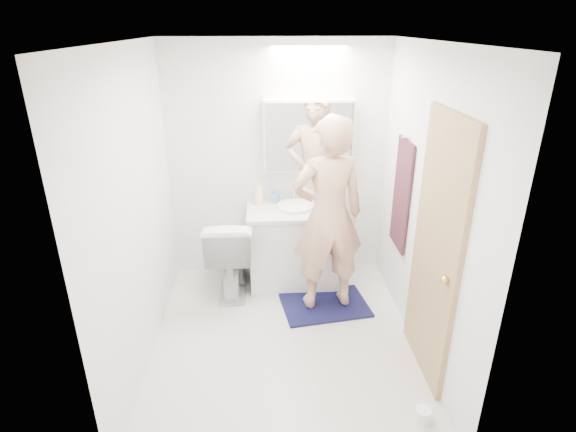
{
  "coord_description": "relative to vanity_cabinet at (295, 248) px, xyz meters",
  "views": [
    {
      "loc": [
        -0.14,
        -3.18,
        2.52
      ],
      "look_at": [
        0.05,
        0.25,
        1.05
      ],
      "focal_mm": 28.37,
      "sensor_mm": 36.0,
      "label": 1
    }
  ],
  "objects": [
    {
      "name": "floor",
      "position": [
        -0.16,
        -0.96,
        -0.39
      ],
      "size": [
        2.5,
        2.5,
        0.0
      ],
      "primitive_type": "plane",
      "color": "silver",
      "rests_on": "ground"
    },
    {
      "name": "ceiling",
      "position": [
        -0.16,
        -0.96,
        2.01
      ],
      "size": [
        2.5,
        2.5,
        0.0
      ],
      "primitive_type": "plane",
      "rotation": [
        3.14,
        0.0,
        0.0
      ],
      "color": "white",
      "rests_on": "floor"
    },
    {
      "name": "wall_back",
      "position": [
        -0.16,
        0.29,
        0.81
      ],
      "size": [
        2.5,
        0.0,
        2.5
      ],
      "primitive_type": "plane",
      "rotation": [
        1.57,
        0.0,
        0.0
      ],
      "color": "white",
      "rests_on": "floor"
    },
    {
      "name": "wall_front",
      "position": [
        -0.16,
        -2.21,
        0.81
      ],
      "size": [
        2.5,
        0.0,
        2.5
      ],
      "primitive_type": "plane",
      "rotation": [
        -1.57,
        0.0,
        0.0
      ],
      "color": "white",
      "rests_on": "floor"
    },
    {
      "name": "wall_left",
      "position": [
        -1.26,
        -0.96,
        0.81
      ],
      "size": [
        0.0,
        2.5,
        2.5
      ],
      "primitive_type": "plane",
      "rotation": [
        1.57,
        0.0,
        1.57
      ],
      "color": "white",
      "rests_on": "floor"
    },
    {
      "name": "wall_right",
      "position": [
        0.94,
        -0.96,
        0.81
      ],
      "size": [
        0.0,
        2.5,
        2.5
      ],
      "primitive_type": "plane",
      "rotation": [
        1.57,
        0.0,
        -1.57
      ],
      "color": "white",
      "rests_on": "floor"
    },
    {
      "name": "vanity_cabinet",
      "position": [
        0.0,
        0.0,
        0.0
      ],
      "size": [
        0.9,
        0.55,
        0.78
      ],
      "primitive_type": "cube",
      "color": "silver",
      "rests_on": "floor"
    },
    {
      "name": "countertop",
      "position": [
        0.0,
        -0.0,
        0.41
      ],
      "size": [
        0.95,
        0.58,
        0.04
      ],
      "primitive_type": "cube",
      "color": "silver",
      "rests_on": "vanity_cabinet"
    },
    {
      "name": "sink_basin",
      "position": [
        0.0,
        0.03,
        0.45
      ],
      "size": [
        0.36,
        0.36,
        0.03
      ],
      "primitive_type": "cylinder",
      "color": "white",
      "rests_on": "countertop"
    },
    {
      "name": "faucet",
      "position": [
        0.0,
        0.22,
        0.51
      ],
      "size": [
        0.02,
        0.02,
        0.16
      ],
      "primitive_type": "cylinder",
      "color": "#BDBDC1",
      "rests_on": "countertop"
    },
    {
      "name": "medicine_cabinet",
      "position": [
        0.14,
        0.21,
        1.11
      ],
      "size": [
        0.88,
        0.14,
        0.7
      ],
      "primitive_type": "cube",
      "color": "white",
      "rests_on": "wall_back"
    },
    {
      "name": "mirror_panel",
      "position": [
        0.14,
        0.13,
        1.11
      ],
      "size": [
        0.84,
        0.01,
        0.66
      ],
      "primitive_type": "cube",
      "color": "silver",
      "rests_on": "medicine_cabinet"
    },
    {
      "name": "toilet",
      "position": [
        -0.65,
        -0.11,
        0.02
      ],
      "size": [
        0.46,
        0.8,
        0.82
      ],
      "primitive_type": "imported",
      "rotation": [
        0.0,
        0.0,
        3.14
      ],
      "color": "white",
      "rests_on": "floor"
    },
    {
      "name": "bath_rug",
      "position": [
        0.26,
        -0.49,
        -0.38
      ],
      "size": [
        0.88,
        0.67,
        0.02
      ],
      "primitive_type": "cube",
      "rotation": [
        0.0,
        0.0,
        0.16
      ],
      "color": "#14123B",
      "rests_on": "floor"
    },
    {
      "name": "person",
      "position": [
        0.26,
        -0.49,
        0.56
      ],
      "size": [
        0.71,
        0.53,
        1.8
      ],
      "primitive_type": "imported",
      "rotation": [
        0.0,
        0.0,
        3.3
      ],
      "color": "tan",
      "rests_on": "bath_rug"
    },
    {
      "name": "door",
      "position": [
        0.92,
        -1.31,
        0.61
      ],
      "size": [
        0.04,
        0.8,
        2.0
      ],
      "primitive_type": "cube",
      "color": "tan",
      "rests_on": "wall_right"
    },
    {
      "name": "door_knob",
      "position": [
        0.88,
        -1.61,
        0.56
      ],
      "size": [
        0.06,
        0.06,
        0.06
      ],
      "primitive_type": "sphere",
      "color": "gold",
      "rests_on": "door"
    },
    {
      "name": "towel",
      "position": [
        0.92,
        -0.41,
        0.71
      ],
      "size": [
        0.02,
        0.42,
        1.0
      ],
      "primitive_type": "cube",
      "color": "#102135",
      "rests_on": "wall_right"
    },
    {
      "name": "towel_hook",
      "position": [
        0.91,
        -0.41,
        1.23
      ],
      "size": [
        0.07,
        0.02,
        0.02
      ],
      "primitive_type": "cylinder",
      "rotation": [
        0.0,
        1.57,
        0.0
      ],
      "color": "silver",
      "rests_on": "wall_right"
    },
    {
      "name": "soap_bottle_a",
      "position": [
        -0.36,
        0.15,
        0.55
      ],
      "size": [
        0.1,
        0.1,
        0.23
      ],
      "primitive_type": "imported",
      "rotation": [
        0.0,
        0.0,
        0.08
      ],
      "color": "#F2EC9C",
      "rests_on": "countertop"
    },
    {
      "name": "soap_bottle_b",
      "position": [
        -0.19,
        0.18,
        0.51
      ],
      "size": [
        0.09,
        0.09,
        0.15
      ],
      "primitive_type": "imported",
      "rotation": [
        0.0,
        0.0,
        -0.42
      ],
      "color": "#5B90C5",
      "rests_on": "countertop"
    },
    {
      "name": "toothbrush_cup",
      "position": [
        0.26,
        0.16,
        0.47
      ],
      "size": [
        0.09,
        0.09,
        0.08
      ],
      "primitive_type": "imported",
      "rotation": [
        0.0,
        0.0,
        -0.02
      ],
      "color": "#3D47B9",
      "rests_on": "countertop"
    },
    {
      "name": "toilet_paper_roll",
      "position": [
        0.75,
        -1.88,
        -0.34
      ],
      "size": [
        0.11,
        0.11,
        0.1
      ],
      "primitive_type": "cylinder",
      "color": "white",
      "rests_on": "floor"
    }
  ]
}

